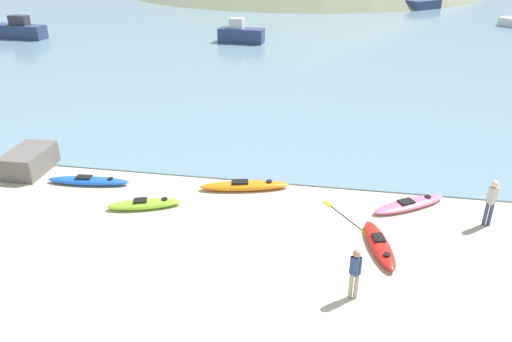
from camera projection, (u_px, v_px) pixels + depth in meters
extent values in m
cube|color=slate|center=(329.00, 30.00, 51.41)|extent=(160.00, 70.00, 0.06)
ellipsoid|color=blue|center=(88.00, 181.00, 20.46)|extent=(3.46, 0.94, 0.29)
cube|color=black|center=(84.00, 177.00, 20.40)|extent=(0.64, 0.40, 0.05)
cylinder|color=black|center=(110.00, 178.00, 20.32)|extent=(0.22, 0.22, 0.02)
ellipsoid|color=#8CCC2D|center=(144.00, 204.00, 18.71)|extent=(2.81, 1.52, 0.31)
cube|color=black|center=(140.00, 200.00, 18.62)|extent=(0.59, 0.51, 0.05)
cylinder|color=black|center=(164.00, 199.00, 18.74)|extent=(0.23, 0.23, 0.02)
ellipsoid|color=red|center=(379.00, 245.00, 16.30)|extent=(1.28, 2.91, 0.32)
cube|color=black|center=(379.00, 237.00, 16.35)|extent=(0.46, 0.58, 0.05)
cylinder|color=black|center=(387.00, 254.00, 15.53)|extent=(0.22, 0.22, 0.02)
ellipsoid|color=orange|center=(245.00, 186.00, 20.03)|extent=(3.66, 1.52, 0.32)
cube|color=black|center=(240.00, 182.00, 19.94)|extent=(0.72, 0.53, 0.05)
cylinder|color=black|center=(269.00, 181.00, 20.01)|extent=(0.25, 0.25, 0.02)
ellipsoid|color=#E5668C|center=(409.00, 204.00, 18.75)|extent=(3.05, 2.39, 0.26)
cube|color=black|center=(406.00, 201.00, 18.63)|extent=(0.70, 0.66, 0.05)
cylinder|color=black|center=(428.00, 196.00, 19.01)|extent=(0.26, 0.26, 0.02)
cylinder|color=gray|center=(351.00, 286.00, 14.03)|extent=(0.12, 0.12, 0.82)
cylinder|color=gray|center=(356.00, 286.00, 14.01)|extent=(0.12, 0.12, 0.82)
cube|color=navy|center=(356.00, 266.00, 13.71)|extent=(0.29, 0.28, 0.58)
cylinder|color=navy|center=(351.00, 265.00, 13.73)|extent=(0.09, 0.09, 0.55)
cylinder|color=navy|center=(360.00, 266.00, 13.69)|extent=(0.09, 0.09, 0.55)
sphere|color=#A37A5B|center=(357.00, 253.00, 13.53)|extent=(0.22, 0.22, 0.22)
cylinder|color=#384260|center=(486.00, 214.00, 17.49)|extent=(0.13, 0.13, 0.89)
cylinder|color=#384260|center=(490.00, 214.00, 17.47)|extent=(0.13, 0.13, 0.89)
cube|color=#B2B2B7|center=(493.00, 195.00, 17.15)|extent=(0.31, 0.31, 0.63)
cylinder|color=#B2B2B7|center=(489.00, 195.00, 17.16)|extent=(0.09, 0.09, 0.60)
cylinder|color=#B2B2B7|center=(497.00, 195.00, 17.12)|extent=(0.09, 0.09, 0.60)
sphere|color=beige|center=(495.00, 184.00, 16.96)|extent=(0.24, 0.24, 0.24)
cube|color=navy|center=(241.00, 36.00, 45.46)|extent=(4.20, 1.76, 1.27)
cube|color=silver|center=(237.00, 23.00, 45.08)|extent=(1.29, 0.97, 0.89)
cube|color=navy|center=(423.00, 4.00, 64.90)|extent=(4.79, 4.49, 1.10)
cube|color=navy|center=(16.00, 31.00, 47.36)|extent=(6.04, 2.00, 1.25)
cube|color=#333338|center=(19.00, 20.00, 46.75)|extent=(1.85, 1.05, 0.88)
cylinder|color=black|center=(346.00, 218.00, 18.07)|extent=(1.17, 1.53, 0.03)
cube|color=yellow|center=(328.00, 204.00, 19.01)|extent=(0.41, 0.46, 0.03)
cube|color=yellow|center=(367.00, 234.00, 17.13)|extent=(0.41, 0.46, 0.03)
cube|color=#605B56|center=(29.00, 161.00, 21.39)|extent=(1.56, 2.41, 0.98)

